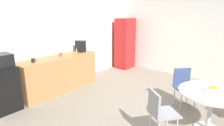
{
  "coord_description": "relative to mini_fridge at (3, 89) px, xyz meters",
  "views": [
    {
      "loc": [
        -3.22,
        -1.54,
        2.09
      ],
      "look_at": [
        0.02,
        1.09,
        0.95
      ],
      "focal_mm": 32.16,
      "sensor_mm": 36.0,
      "label": 1
    }
  ],
  "objects": [
    {
      "name": "round_table",
      "position": [
        1.93,
        -3.53,
        0.12
      ],
      "size": [
        1.08,
        1.08,
        0.73
      ],
      "color": "silver",
      "rests_on": "ground_plane"
    },
    {
      "name": "ground_plane",
      "position": [
        1.65,
        -2.65,
        -0.47
      ],
      "size": [
        6.0,
        6.0,
        0.0
      ],
      "primitive_type": "plane",
      "color": "gray"
    },
    {
      "name": "fruit_bowl",
      "position": [
        1.92,
        -3.54,
        0.31
      ],
      "size": [
        0.24,
        0.24,
        0.13
      ],
      "color": "silver",
      "rests_on": "round_table"
    },
    {
      "name": "mug_green",
      "position": [
        0.73,
        -0.01,
        0.47
      ],
      "size": [
        0.13,
        0.08,
        0.09
      ],
      "color": "black",
      "rests_on": "counter_block"
    },
    {
      "name": "locker_cabinet",
      "position": [
        4.2,
        -0.1,
        0.41
      ],
      "size": [
        0.6,
        0.5,
        1.76
      ],
      "primitive_type": "cube",
      "color": "#B21E1E",
      "rests_on": "ground_plane"
    },
    {
      "name": "mini_fridge",
      "position": [
        0.0,
        0.0,
        0.0
      ],
      "size": [
        0.54,
        0.54,
        0.95
      ],
      "primitive_type": "cube",
      "color": "black",
      "rests_on": "ground_plane"
    },
    {
      "name": "counter_block",
      "position": [
        1.4,
        0.0,
        -0.02
      ],
      "size": [
        2.11,
        0.6,
        0.9
      ],
      "primitive_type": "cube",
      "color": "#9E7042",
      "rests_on": "ground_plane"
    },
    {
      "name": "mug_red",
      "position": [
        1.5,
        0.0,
        0.47
      ],
      "size": [
        0.13,
        0.08,
        0.09
      ],
      "color": "#D84C4C",
      "rests_on": "counter_block"
    },
    {
      "name": "chair_gray",
      "position": [
        1.17,
        -2.94,
        0.05
      ],
      "size": [
        0.59,
        0.59,
        0.83
      ],
      "color": "silver",
      "rests_on": "ground_plane"
    },
    {
      "name": "coffee_maker",
      "position": [
        2.19,
        0.0,
        0.59
      ],
      "size": [
        0.2,
        0.24,
        0.32
      ],
      "primitive_type": "cube",
      "color": "black",
      "rests_on": "counter_block"
    },
    {
      "name": "mug_white",
      "position": [
        2.13,
        0.06,
        0.47
      ],
      "size": [
        0.13,
        0.08,
        0.09
      ],
      "color": "white",
      "rests_on": "counter_block"
    },
    {
      "name": "wall_back",
      "position": [
        1.65,
        0.35,
        0.83
      ],
      "size": [
        6.0,
        0.1,
        2.6
      ],
      "primitive_type": "cube",
      "color": "white",
      "rests_on": "ground_plane"
    },
    {
      "name": "wall_side_right",
      "position": [
        4.65,
        -2.65,
        0.83
      ],
      "size": [
        0.1,
        6.0,
        2.6
      ],
      "primitive_type": "cube",
      "color": "white",
      "rests_on": "ground_plane"
    },
    {
      "name": "chair_navy",
      "position": [
        2.58,
        -2.82,
        0.05
      ],
      "size": [
        0.59,
        0.59,
        0.83
      ],
      "color": "silver",
      "rests_on": "ground_plane"
    }
  ]
}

